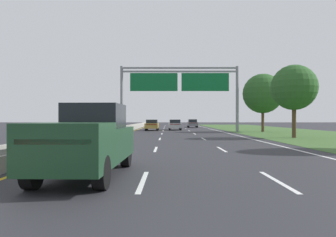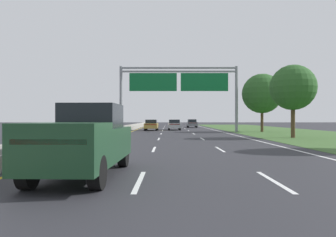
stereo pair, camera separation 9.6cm
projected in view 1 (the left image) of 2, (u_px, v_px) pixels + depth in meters
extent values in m
plane|color=#2B2B30|center=(179.00, 135.00, 33.15)|extent=(220.00, 220.00, 0.00)
cube|color=white|center=(142.00, 181.00, 8.64)|extent=(0.14, 3.00, 0.01)
cube|color=white|center=(155.00, 149.00, 17.64)|extent=(0.14, 3.00, 0.01)
cube|color=white|center=(159.00, 139.00, 26.64)|extent=(0.14, 3.00, 0.01)
cube|color=white|center=(161.00, 134.00, 35.64)|extent=(0.14, 3.00, 0.01)
cube|color=white|center=(163.00, 131.00, 44.64)|extent=(0.14, 3.00, 0.01)
cube|color=white|center=(163.00, 129.00, 53.64)|extent=(0.14, 3.00, 0.01)
cube|color=white|center=(164.00, 127.00, 62.64)|extent=(0.14, 3.00, 0.01)
cube|color=white|center=(165.00, 126.00, 71.64)|extent=(0.14, 3.00, 0.01)
cube|color=white|center=(165.00, 125.00, 80.64)|extent=(0.14, 3.00, 0.01)
cube|color=white|center=(277.00, 181.00, 8.65)|extent=(0.14, 3.00, 0.01)
cube|color=white|center=(221.00, 149.00, 17.65)|extent=(0.14, 3.00, 0.01)
cube|color=white|center=(203.00, 139.00, 26.65)|extent=(0.14, 3.00, 0.01)
cube|color=white|center=(194.00, 134.00, 35.65)|extent=(0.14, 3.00, 0.01)
cube|color=white|center=(189.00, 131.00, 44.65)|extent=(0.14, 3.00, 0.01)
cube|color=white|center=(185.00, 129.00, 53.65)|extent=(0.14, 3.00, 0.01)
cube|color=white|center=(183.00, 127.00, 62.65)|extent=(0.14, 3.00, 0.01)
cube|color=white|center=(181.00, 126.00, 71.65)|extent=(0.14, 3.00, 0.01)
cube|color=white|center=(179.00, 125.00, 80.65)|extent=(0.14, 3.00, 0.01)
cube|color=white|center=(234.00, 135.00, 33.15)|extent=(0.16, 106.00, 0.01)
cube|color=gold|center=(123.00, 135.00, 33.14)|extent=(0.16, 106.00, 0.01)
cube|color=#3D602D|center=(311.00, 135.00, 33.17)|extent=(14.00, 110.00, 0.02)
cube|color=#99968E|center=(116.00, 132.00, 33.14)|extent=(0.60, 110.00, 0.55)
cube|color=#99968E|center=(116.00, 128.00, 33.14)|extent=(0.25, 110.00, 0.30)
cylinder|color=gray|center=(121.00, 99.00, 40.00)|extent=(0.36, 0.36, 8.39)
cylinder|color=gray|center=(237.00, 99.00, 40.02)|extent=(0.36, 0.36, 8.39)
cube|color=gray|center=(179.00, 68.00, 40.01)|extent=(14.70, 0.24, 0.20)
cube|color=gray|center=(179.00, 71.00, 40.01)|extent=(14.70, 0.24, 0.20)
cube|color=#0C602D|center=(153.00, 82.00, 39.82)|extent=(6.00, 0.12, 2.28)
cube|color=#0C602D|center=(205.00, 82.00, 39.83)|extent=(6.00, 0.12, 2.28)
cube|color=#193D23|center=(87.00, 145.00, 9.45)|extent=(2.15, 5.45, 1.00)
cube|color=black|center=(95.00, 116.00, 10.30)|extent=(1.77, 1.95, 0.78)
cube|color=#B21414|center=(53.00, 142.00, 6.79)|extent=(1.68, 0.13, 0.12)
cube|color=#193D23|center=(68.00, 127.00, 7.72)|extent=(2.05, 2.00, 0.20)
cylinder|color=black|center=(78.00, 155.00, 11.31)|extent=(0.32, 0.85, 0.84)
cylinder|color=black|center=(125.00, 155.00, 11.26)|extent=(0.32, 0.85, 0.84)
cylinder|color=black|center=(31.00, 172.00, 7.64)|extent=(0.32, 0.85, 0.84)
cylinder|color=black|center=(101.00, 173.00, 7.59)|extent=(0.32, 0.85, 0.84)
cube|color=#A38438|center=(152.00, 126.00, 45.55)|extent=(1.88, 4.43, 0.72)
cube|color=black|center=(152.00, 121.00, 45.50)|extent=(1.60, 2.32, 0.52)
cube|color=#B21414|center=(151.00, 124.00, 43.39)|extent=(1.53, 0.10, 0.12)
cylinder|color=black|center=(147.00, 128.00, 47.05)|extent=(0.23, 0.66, 0.66)
cylinder|color=black|center=(158.00, 128.00, 47.03)|extent=(0.23, 0.66, 0.66)
cylinder|color=black|center=(145.00, 128.00, 44.06)|extent=(0.23, 0.66, 0.66)
cylinder|color=black|center=(157.00, 128.00, 44.04)|extent=(0.23, 0.66, 0.66)
cube|color=#B2B5BA|center=(174.00, 125.00, 47.46)|extent=(1.89, 4.43, 0.72)
cube|color=black|center=(174.00, 121.00, 47.41)|extent=(1.60, 2.32, 0.52)
cube|color=#B21414|center=(175.00, 124.00, 45.30)|extent=(1.53, 0.10, 0.12)
cylinder|color=black|center=(169.00, 128.00, 48.94)|extent=(0.23, 0.66, 0.66)
cylinder|color=black|center=(179.00, 127.00, 48.97)|extent=(0.23, 0.66, 0.66)
cylinder|color=black|center=(169.00, 128.00, 45.95)|extent=(0.23, 0.66, 0.66)
cylinder|color=black|center=(180.00, 128.00, 45.98)|extent=(0.23, 0.66, 0.66)
cube|color=slate|center=(192.00, 124.00, 60.77)|extent=(1.84, 4.41, 0.72)
cube|color=black|center=(192.00, 121.00, 60.72)|extent=(1.58, 2.31, 0.52)
cube|color=#B21414|center=(193.00, 123.00, 58.61)|extent=(1.53, 0.09, 0.12)
cylinder|color=black|center=(187.00, 126.00, 62.27)|extent=(0.22, 0.66, 0.66)
cylinder|color=black|center=(195.00, 126.00, 62.26)|extent=(0.22, 0.66, 0.66)
cylinder|color=black|center=(188.00, 126.00, 59.27)|extent=(0.22, 0.66, 0.66)
cylinder|color=black|center=(197.00, 126.00, 59.27)|extent=(0.22, 0.66, 0.66)
cylinder|color=#4C3823|center=(293.00, 122.00, 27.96)|extent=(0.36, 0.36, 2.88)
sphere|color=#285623|center=(293.00, 87.00, 27.96)|extent=(4.03, 4.03, 4.03)
cylinder|color=#4C3823|center=(262.00, 121.00, 40.66)|extent=(0.36, 0.36, 2.92)
sphere|color=#285623|center=(262.00, 94.00, 40.66)|extent=(5.11, 5.11, 5.11)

